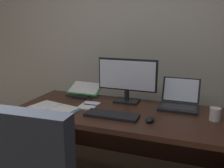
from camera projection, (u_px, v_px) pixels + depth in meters
The scene contains 11 objects.
wall_back at pixel (140, 37), 2.84m from camera, with size 5.65×0.12×2.55m, color beige.
desk at pixel (126, 128), 2.22m from camera, with size 1.82×0.76×0.71m.
monitor at pixel (127, 80), 2.30m from camera, with size 0.55×0.16×0.40m.
laptop at pixel (179, 102), 2.19m from camera, with size 0.33×0.32×0.24m.
keyboard at pixel (112, 115), 1.97m from camera, with size 0.42×0.15×0.02m, color black.
computer_mouse at pixel (150, 119), 1.87m from camera, with size 0.06×0.10×0.04m, color black.
reading_stand_with_book at pixel (84, 90), 2.54m from camera, with size 0.32×0.26×0.11m.
open_binder at pixel (51, 110), 2.10m from camera, with size 0.46×0.38×0.02m.
notepad at pixel (89, 105), 2.23m from camera, with size 0.15×0.21×0.01m, color silver.
pen at pixel (91, 105), 2.22m from camera, with size 0.01×0.01×0.14m, color navy.
coffee_mug at pixel (215, 114), 1.89m from camera, with size 0.08×0.08×0.10m, color silver.
Camera 1 is at (0.70, -0.64, 1.43)m, focal length 40.64 mm.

